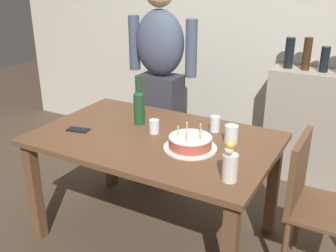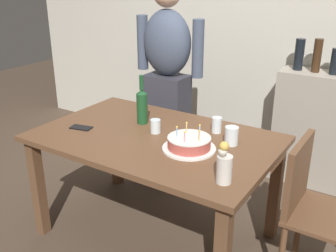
% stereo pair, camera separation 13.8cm
% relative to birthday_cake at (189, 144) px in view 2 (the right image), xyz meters
% --- Properties ---
extents(ground_plane, '(10.00, 10.00, 0.00)m').
position_rel_birthday_cake_xyz_m(ground_plane, '(-0.28, 0.06, -0.78)').
color(ground_plane, '#47382B').
extents(back_wall, '(5.20, 0.10, 2.60)m').
position_rel_birthday_cake_xyz_m(back_wall, '(-0.28, 1.61, 0.52)').
color(back_wall, beige).
rests_on(back_wall, ground_plane).
extents(dining_table, '(1.50, 0.96, 0.74)m').
position_rel_birthday_cake_xyz_m(dining_table, '(-0.28, 0.06, -0.13)').
color(dining_table, brown).
rests_on(dining_table, ground_plane).
extents(birthday_cake, '(0.32, 0.32, 0.14)m').
position_rel_birthday_cake_xyz_m(birthday_cake, '(0.00, 0.00, 0.00)').
color(birthday_cake, white).
rests_on(birthday_cake, dining_table).
extents(water_glass_near, '(0.08, 0.08, 0.11)m').
position_rel_birthday_cake_xyz_m(water_glass_near, '(0.18, 0.20, 0.02)').
color(water_glass_near, silver).
rests_on(water_glass_near, dining_table).
extents(water_glass_far, '(0.07, 0.07, 0.09)m').
position_rel_birthday_cake_xyz_m(water_glass_far, '(-0.31, 0.10, 0.01)').
color(water_glass_far, silver).
rests_on(water_glass_far, dining_table).
extents(water_glass_side, '(0.06, 0.06, 0.10)m').
position_rel_birthday_cake_xyz_m(water_glass_side, '(0.02, 0.32, 0.01)').
color(water_glass_side, silver).
rests_on(water_glass_side, dining_table).
extents(wine_bottle, '(0.07, 0.07, 0.33)m').
position_rel_birthday_cake_xyz_m(wine_bottle, '(-0.48, 0.20, 0.09)').
color(wine_bottle, '#194723').
rests_on(wine_bottle, dining_table).
extents(cell_phone, '(0.16, 0.10, 0.01)m').
position_rel_birthday_cake_xyz_m(cell_phone, '(-0.77, -0.10, -0.03)').
color(cell_phone, black).
rests_on(cell_phone, dining_table).
extents(flower_vase, '(0.08, 0.08, 0.23)m').
position_rel_birthday_cake_xyz_m(flower_vase, '(0.33, -0.24, 0.06)').
color(flower_vase, silver).
rests_on(flower_vase, dining_table).
extents(person_man_bearded, '(0.61, 0.27, 1.66)m').
position_rel_birthday_cake_xyz_m(person_man_bearded, '(-0.66, 0.79, 0.10)').
color(person_man_bearded, '#33333D').
rests_on(person_man_bearded, ground_plane).
extents(dining_chair, '(0.42, 0.42, 0.87)m').
position_rel_birthday_cake_xyz_m(dining_chair, '(0.69, 0.17, -0.26)').
color(dining_chair, brown).
rests_on(dining_chair, ground_plane).
extents(shelf_cabinet, '(0.65, 0.30, 1.22)m').
position_rel_birthday_cake_xyz_m(shelf_cabinet, '(0.42, 1.39, -0.28)').
color(shelf_cabinet, '#9E9384').
rests_on(shelf_cabinet, ground_plane).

